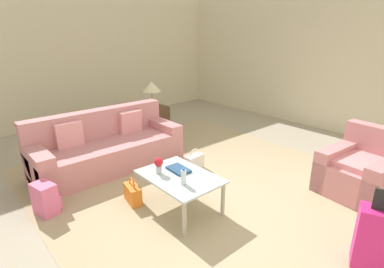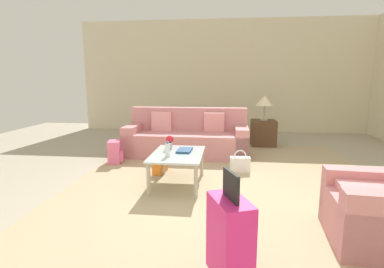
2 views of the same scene
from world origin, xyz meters
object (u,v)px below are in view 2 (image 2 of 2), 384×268
object	(u,v)px
couch	(187,139)
side_table	(263,133)
flower_vase	(170,141)
coffee_table	(178,157)
handbag_orange	(160,165)
coffee_table_book	(184,150)
handbag_white	(240,164)
suitcase_magenta	(230,238)
water_bottle	(168,150)
table_lamp	(265,101)
backpack_pink	(115,152)

from	to	relation	value
couch	side_table	bearing A→B (deg)	122.03
couch	flower_vase	bearing A→B (deg)	-1.81
couch	coffee_table	distance (m)	1.80
handbag_orange	coffee_table_book	bearing A→B (deg)	48.54
flower_vase	handbag_white	world-z (taller)	flower_vase
coffee_table	coffee_table_book	xyz separation A→B (m)	(-0.12, 0.08, 0.07)
coffee_table_book	coffee_table	bearing A→B (deg)	-31.32
couch	side_table	world-z (taller)	couch
handbag_white	suitcase_magenta	bearing A→B (deg)	-4.14
water_bottle	handbag_orange	world-z (taller)	water_bottle
coffee_table_book	handbag_white	distance (m)	1.08
couch	coffee_table_book	distance (m)	1.70
coffee_table_book	flower_vase	bearing A→B (deg)	-111.13
handbag_orange	suitcase_magenta	bearing A→B (deg)	23.04
side_table	suitcase_magenta	world-z (taller)	suitcase_magenta
couch	water_bottle	xyz separation A→B (m)	(2.00, 0.00, 0.25)
couch	table_lamp	distance (m)	2.01
table_lamp	handbag_white	world-z (taller)	table_lamp
flower_vase	handbag_orange	bearing A→B (deg)	-143.49
couch	backpack_pink	distance (m)	1.44
handbag_white	coffee_table_book	bearing A→B (deg)	-52.99
table_lamp	suitcase_magenta	distance (m)	4.91
couch	water_bottle	distance (m)	2.01
table_lamp	coffee_table	bearing A→B (deg)	-28.18
water_bottle	backpack_pink	bearing A→B (deg)	-135.30
coffee_table_book	backpack_pink	distance (m)	1.65
couch	coffee_table_book	xyz separation A→B (m)	(1.68, 0.18, 0.17)
table_lamp	suitcase_magenta	size ratio (longest dim) A/B	0.65
flower_vase	suitcase_magenta	distance (m)	2.39
flower_vase	coffee_table_book	bearing A→B (deg)	66.50
handbag_white	table_lamp	bearing A→B (deg)	163.74
side_table	table_lamp	distance (m)	0.71
couch	table_lamp	world-z (taller)	table_lamp
water_bottle	backpack_pink	distance (m)	1.73
coffee_table_book	handbag_orange	distance (m)	0.69
handbag_orange	backpack_pink	bearing A→B (deg)	-117.78
coffee_table	coffee_table_book	distance (m)	0.16
coffee_table_book	handbag_orange	world-z (taller)	coffee_table_book
water_bottle	handbag_white	distance (m)	1.43
coffee_table_book	table_lamp	world-z (taller)	table_lamp
water_bottle	flower_vase	distance (m)	0.42
coffee_table	handbag_white	size ratio (longest dim) A/B	2.80
coffee_table	coffee_table_book	world-z (taller)	coffee_table_book
side_table	table_lamp	xyz separation A→B (m)	(0.00, 0.00, 0.71)
side_table	backpack_pink	xyz separation A→B (m)	(1.80, -2.79, -0.09)
handbag_white	handbag_orange	size ratio (longest dim) A/B	1.00
suitcase_magenta	backpack_pink	size ratio (longest dim) A/B	2.12
couch	handbag_white	distance (m)	1.47
couch	coffee_table_book	bearing A→B (deg)	6.12
handbag_white	side_table	bearing A→B (deg)	163.74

